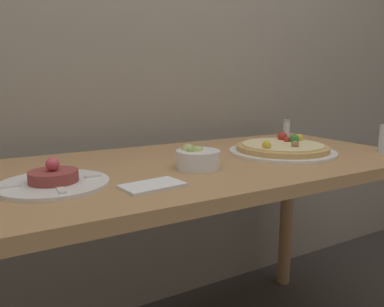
# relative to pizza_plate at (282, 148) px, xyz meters

# --- Properties ---
(dining_table) EXTENTS (1.49, 0.68, 0.73)m
(dining_table) POSITION_rel_pizza_plate_xyz_m (-0.35, 0.03, -0.11)
(dining_table) COLOR #AD7F51
(dining_table) RESTS_ON ground_plane
(pizza_plate) EXTENTS (0.36, 0.36, 0.06)m
(pizza_plate) POSITION_rel_pizza_plate_xyz_m (0.00, 0.00, 0.00)
(pizza_plate) COLOR white
(pizza_plate) RESTS_ON dining_table
(tartare_plate) EXTENTS (0.26, 0.26, 0.07)m
(tartare_plate) POSITION_rel_pizza_plate_xyz_m (-0.76, -0.04, -0.00)
(tartare_plate) COLOR white
(tartare_plate) RESTS_ON dining_table
(small_bowl) EXTENTS (0.13, 0.13, 0.07)m
(small_bowl) POSITION_rel_pizza_plate_xyz_m (-0.37, -0.05, 0.01)
(small_bowl) COLOR white
(small_bowl) RESTS_ON dining_table
(napkin) EXTENTS (0.15, 0.10, 0.01)m
(napkin) POSITION_rel_pizza_plate_xyz_m (-0.56, -0.17, -0.01)
(napkin) COLOR white
(napkin) RESTS_ON dining_table
(salt_shaker) EXTENTS (0.03, 0.03, 0.07)m
(salt_shaker) POSITION_rel_pizza_plate_xyz_m (0.31, 0.31, 0.02)
(salt_shaker) COLOR silver
(salt_shaker) RESTS_ON dining_table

